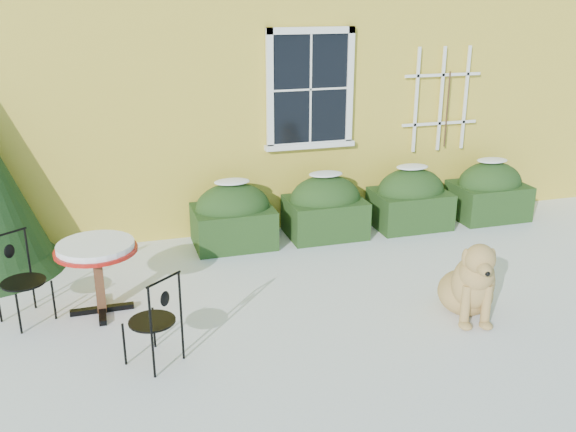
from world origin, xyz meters
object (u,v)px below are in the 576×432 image
object	(u,v)px
patio_chair_far	(21,278)
dog	(471,285)
bistro_table	(96,255)
patio_chair_near	(155,320)

from	to	relation	value
patio_chair_far	dog	bearing A→B (deg)	-50.73
patio_chair_far	dog	size ratio (longest dim) A/B	0.96
patio_chair_far	dog	distance (m)	4.62
bistro_table	dog	xyz separation A→B (m)	(3.68, -1.21, -0.29)
bistro_table	dog	world-z (taller)	dog
patio_chair_near	patio_chair_far	size ratio (longest dim) A/B	0.96
bistro_table	dog	distance (m)	3.89
bistro_table	patio_chair_far	world-z (taller)	patio_chair_far
bistro_table	patio_chair_near	world-z (taller)	patio_chair_near
patio_chair_far	dog	world-z (taller)	patio_chair_far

